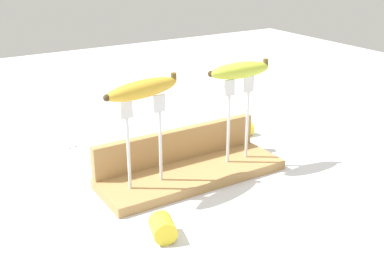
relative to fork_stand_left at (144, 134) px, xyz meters
The scene contains 11 objects.
ground_plane 0.18m from the fork_stand_left, ahead, with size 3.00×3.00×0.00m, color silver.
wooden_board 0.17m from the fork_stand_left, ahead, with size 0.42×0.15×0.02m, color #A87F4C.
board_backstop 0.16m from the fork_stand_left, 31.13° to the left, with size 0.41×0.02×0.08m, color #A87F4C.
fork_stand_left is the anchor object (origin of this frame).
fork_stand_right 0.24m from the fork_stand_left, ahead, with size 0.08×0.01×0.20m.
banana_raised_left 0.09m from the fork_stand_left, 167.78° to the right, with size 0.18×0.08×0.04m.
banana_raised_right 0.26m from the fork_stand_left, ahead, with size 0.15×0.05×0.04m.
fork_fallen_near 0.37m from the fork_stand_left, 42.26° to the left, with size 0.15×0.09×0.01m.
fork_fallen_far 0.32m from the fork_stand_left, 99.18° to the left, with size 0.06×0.19×0.01m.
banana_chunk_near 0.21m from the fork_stand_left, 106.83° to the right, with size 0.06×0.06×0.04m.
banana_chunk_far 0.42m from the fork_stand_left, 22.23° to the left, with size 0.05×0.04×0.04m.
Camera 1 is at (-0.52, -0.84, 0.50)m, focal length 45.32 mm.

